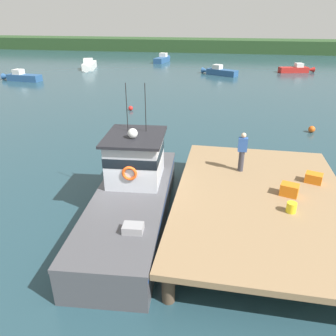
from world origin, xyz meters
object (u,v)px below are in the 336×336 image
Objects in this scene: main_fishing_boat at (134,191)px; moored_boat_off_the_point at (220,72)px; deckhand_by_the_boat at (242,151)px; mooring_buoy_channel_marker at (131,108)px; moored_boat_near_channel at (22,77)px; mooring_buoy_spare_mooring at (312,129)px; crate_stack_near_edge at (289,190)px; moored_boat_outer_mooring at (89,65)px; bait_bucket at (291,207)px; crate_single_by_cleat at (314,178)px; moored_boat_mid_harbor at (163,59)px; moored_boat_far_left at (296,69)px.

main_fishing_boat reaches higher than moored_boat_off_the_point.
deckhand_by_the_boat is 30.92m from moored_boat_off_the_point.
moored_boat_off_the_point reaches higher than mooring_buoy_channel_marker.
moored_boat_near_channel is 32.13m from mooring_buoy_spare_mooring.
mooring_buoy_channel_marker is at bearing 125.32° from crate_stack_near_edge.
moored_boat_off_the_point is at bearing -5.18° from moored_boat_outer_mooring.
moored_boat_outer_mooring is (-21.85, 35.33, -0.86)m from bait_bucket.
mooring_buoy_channel_marker is (-13.16, 3.07, -0.03)m from mooring_buoy_spare_mooring.
crate_single_by_cleat is at bearing -55.12° from moored_boat_outer_mooring.
deckhand_by_the_boat is 0.34× the size of moored_boat_off_the_point.
deckhand_by_the_boat is at bearing -86.17° from moored_boat_off_the_point.
mooring_buoy_spare_mooring is at bearing 52.79° from main_fishing_boat.
crate_stack_near_edge is at bearing -54.68° from mooring_buoy_channel_marker.
crate_stack_near_edge reaches higher than moored_boat_off_the_point.
mooring_buoy_channel_marker is at bearing -83.64° from moored_boat_mid_harbor.
deckhand_by_the_boat is at bearing 28.72° from main_fishing_boat.
moored_boat_outer_mooring is at bearing 122.00° from deckhand_by_the_boat.
moored_boat_mid_harbor is at bearing 106.98° from crate_stack_near_edge.
moored_boat_far_left is at bearing 80.61° from bait_bucket.
bait_bucket is at bearing -58.26° from moored_boat_outer_mooring.
main_fishing_boat reaches higher than deckhand_by_the_boat.
deckhand_by_the_boat reaches higher than moored_boat_outer_mooring.
main_fishing_boat is 27.40× the size of mooring_buoy_channel_marker.
moored_boat_mid_harbor is at bearing 96.36° from mooring_buoy_channel_marker.
moored_boat_outer_mooring is 10.66m from moored_boat_near_channel.
main_fishing_boat is 29.17× the size of bait_bucket.
mooring_buoy_spare_mooring is at bearing -24.47° from moored_boat_near_channel.
moored_boat_mid_harbor is (-13.29, 43.54, -0.95)m from crate_stack_near_edge.
moored_boat_near_channel is at bearing 129.60° from main_fishing_boat.
mooring_buoy_channel_marker is (-10.02, 14.14, -1.23)m from crate_stack_near_edge.
crate_single_by_cleat reaches higher than mooring_buoy_spare_mooring.
main_fishing_boat reaches higher than crate_stack_near_edge.
bait_bucket reaches higher than moored_boat_far_left.
bait_bucket reaches higher than moored_boat_outer_mooring.
deckhand_by_the_boat reaches higher than crate_single_by_cleat.
main_fishing_boat is 16.53× the size of crate_single_by_cleat.
moored_boat_far_left is at bearing 4.52° from moored_boat_outer_mooring.
bait_bucket is 41.55m from moored_boat_outer_mooring.
crate_single_by_cleat is 1.76× the size of bait_bucket.
moored_boat_outer_mooring is 1.25× the size of moored_boat_far_left.
mooring_buoy_channel_marker is (-16.14, -22.28, -0.23)m from moored_boat_far_left.
crate_stack_near_edge reaches higher than moored_boat_near_channel.
mooring_buoy_channel_marker is (3.28, -29.40, -0.28)m from moored_boat_mid_harbor.
crate_single_by_cleat reaches higher than moored_boat_mid_harbor.
moored_boat_near_channel reaches higher than moored_boat_far_left.
moored_boat_off_the_point is (-4.78, 31.35, -0.95)m from crate_single_by_cleat.
main_fishing_boat reaches higher than moored_boat_far_left.
main_fishing_boat is 6.85m from crate_single_by_cleat.
moored_boat_far_left is at bearing 81.82° from crate_single_by_cleat.
bait_bucket is 3.34m from deckhand_by_the_boat.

